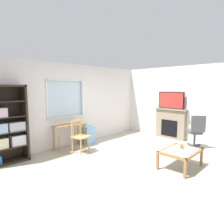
# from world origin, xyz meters

# --- Properties ---
(ground) EXTENTS (6.56, 5.58, 0.02)m
(ground) POSITION_xyz_m (0.00, 0.00, -0.01)
(ground) COLOR #B2A893
(wall_back_with_window) EXTENTS (5.56, 0.15, 2.53)m
(wall_back_with_window) POSITION_xyz_m (0.03, 2.29, 1.25)
(wall_back_with_window) COLOR silver
(wall_back_with_window) RESTS_ON ground
(wall_right) EXTENTS (0.12, 4.78, 2.53)m
(wall_right) POSITION_xyz_m (2.84, 0.00, 1.26)
(wall_right) COLOR silver
(wall_right) RESTS_ON ground
(bookshelf) EXTENTS (0.90, 0.38, 1.87)m
(bookshelf) POSITION_xyz_m (-2.18, 2.05, 0.86)
(bookshelf) COLOR #2D2319
(bookshelf) RESTS_ON ground
(desk_under_window) EXTENTS (0.99, 0.39, 0.73)m
(desk_under_window) POSITION_xyz_m (-0.47, 1.94, 0.60)
(desk_under_window) COLOR #A37547
(desk_under_window) RESTS_ON ground
(wooden_chair) EXTENTS (0.48, 0.46, 0.90)m
(wooden_chair) POSITION_xyz_m (-0.49, 1.43, 0.46)
(wooden_chair) COLOR tan
(wooden_chair) RESTS_ON ground
(plastic_drawer_unit) EXTENTS (0.35, 0.40, 0.55)m
(plastic_drawer_unit) POSITION_xyz_m (0.23, 1.99, 0.27)
(plastic_drawer_unit) COLOR #72ADDB
(plastic_drawer_unit) RESTS_ON ground
(fireplace) EXTENTS (0.26, 1.18, 1.07)m
(fireplace) POSITION_xyz_m (2.68, 0.35, 0.54)
(fireplace) COLOR gray
(fireplace) RESTS_ON ground
(tv) EXTENTS (0.06, 0.94, 0.58)m
(tv) POSITION_xyz_m (2.67, 0.35, 1.36)
(tv) COLOR black
(tv) RESTS_ON fireplace
(office_chair) EXTENTS (0.63, 0.59, 1.00)m
(office_chair) POSITION_xyz_m (2.17, -0.75, 0.55)
(office_chair) COLOR #4C4C51
(office_chair) RESTS_ON ground
(coffee_table) EXTENTS (0.93, 0.68, 0.41)m
(coffee_table) POSITION_xyz_m (0.46, -1.06, 0.35)
(coffee_table) COLOR #8C9E99
(coffee_table) RESTS_ON ground
(sippy_cup) EXTENTS (0.07, 0.07, 0.09)m
(sippy_cup) POSITION_xyz_m (0.61, -1.02, 0.45)
(sippy_cup) COLOR orange
(sippy_cup) RESTS_ON coffee_table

